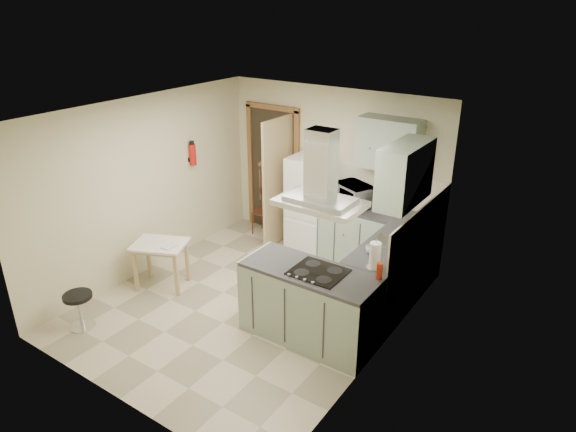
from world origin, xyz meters
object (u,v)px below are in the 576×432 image
Objects in this scene: peninsula at (310,304)px; fridge at (311,204)px; stool at (80,310)px; drop_leaf_table at (162,265)px; microwave at (354,195)px; bentwood_chair at (264,212)px; extractor_hood at (320,203)px.

fridge is at bearing 121.74° from peninsula.
drop_leaf_table is at bearing 85.07° from stool.
fridge reaches higher than microwave.
peninsula is 2.96m from bentwood_chair.
drop_leaf_table is 1.24× the size of microwave.
drop_leaf_table is at bearing -116.50° from fridge.
peninsula is (1.22, -1.98, -0.30)m from fridge.
extractor_hood is 2.77m from drop_leaf_table.
stool is 0.81× the size of microwave.
fridge is 3.30× the size of stool.
peninsula is 2.14m from microwave.
peninsula reaches higher than bentwood_chair.
peninsula is at bearing 29.77° from stool.
drop_leaf_table is at bearing -176.38° from peninsula.
fridge is 2.67× the size of microwave.
stool is (-0.11, -1.22, -0.10)m from drop_leaf_table.
peninsula is 1.27m from extractor_hood.
microwave reaches higher than drop_leaf_table.
stool is at bearing -95.56° from bentwood_chair.
microwave reaches higher than stool.
drop_leaf_table is 1.23m from stool.
microwave is (-0.50, 1.99, 0.61)m from peninsula.
stool is at bearing -150.23° from peninsula.
microwave is (1.66, -0.03, 0.67)m from bentwood_chair.
microwave is at bearing -2.67° from bentwood_chair.
fridge reaches higher than bentwood_chair.
drop_leaf_table is at bearing -176.53° from extractor_hood.
stool is 3.94m from microwave.
extractor_hood is 2.19m from microwave.
bentwood_chair is at bearing 177.56° from fridge.
bentwood_chair is 1.38× the size of microwave.
peninsula is 3.41× the size of stool.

